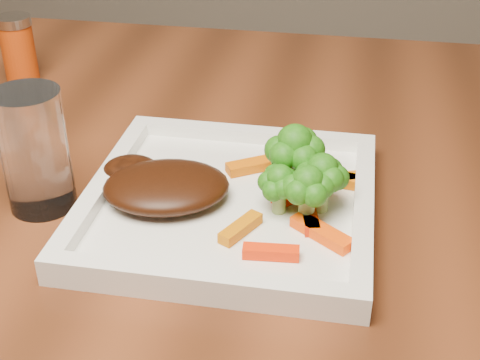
% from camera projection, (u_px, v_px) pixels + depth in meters
% --- Properties ---
extents(plate, '(0.27, 0.27, 0.01)m').
position_uv_depth(plate, '(230.00, 206.00, 0.64)').
color(plate, white).
rests_on(plate, dining_table).
extents(steak, '(0.14, 0.12, 0.03)m').
position_uv_depth(steak, '(166.00, 187.00, 0.63)').
color(steak, '#361508').
rests_on(steak, plate).
extents(broccoli_0, '(0.08, 0.08, 0.07)m').
position_uv_depth(broccoli_0, '(294.00, 157.00, 0.64)').
color(broccoli_0, '#1E7713').
rests_on(broccoli_0, plate).
extents(broccoli_1, '(0.06, 0.06, 0.06)m').
position_uv_depth(broccoli_1, '(322.00, 180.00, 0.61)').
color(broccoli_1, '#147815').
rests_on(broccoli_1, plate).
extents(broccoli_2, '(0.07, 0.07, 0.06)m').
position_uv_depth(broccoli_2, '(307.00, 193.00, 0.60)').
color(broccoli_2, '#105D0F').
rests_on(broccoli_2, plate).
extents(broccoli_3, '(0.05, 0.05, 0.06)m').
position_uv_depth(broccoli_3, '(280.00, 183.00, 0.61)').
color(broccoli_3, '#287613').
rests_on(broccoli_3, plate).
extents(carrot_0, '(0.05, 0.02, 0.01)m').
position_uv_depth(carrot_0, '(271.00, 252.00, 0.56)').
color(carrot_0, '#FF2D04').
rests_on(carrot_0, plate).
extents(carrot_1, '(0.06, 0.05, 0.01)m').
position_uv_depth(carrot_1, '(322.00, 233.00, 0.59)').
color(carrot_1, '#FF4A04').
rests_on(carrot_1, plate).
extents(carrot_2, '(0.03, 0.05, 0.01)m').
position_uv_depth(carrot_2, '(241.00, 228.00, 0.59)').
color(carrot_2, '#CB6903').
rests_on(carrot_2, plate).
extents(carrot_3, '(0.06, 0.03, 0.01)m').
position_uv_depth(carrot_3, '(338.00, 179.00, 0.66)').
color(carrot_3, '#DB6303').
rests_on(carrot_3, plate).
extents(carrot_4, '(0.06, 0.05, 0.01)m').
position_uv_depth(carrot_4, '(256.00, 165.00, 0.69)').
color(carrot_4, '#D75D03').
rests_on(carrot_4, plate).
extents(carrot_5, '(0.02, 0.05, 0.01)m').
position_uv_depth(carrot_5, '(309.00, 216.00, 0.61)').
color(carrot_5, red).
rests_on(carrot_5, plate).
extents(carrot_6, '(0.05, 0.05, 0.01)m').
position_uv_depth(carrot_6, '(298.00, 192.00, 0.64)').
color(carrot_6, '#FF2E04').
rests_on(carrot_6, plate).
extents(spice_shaker, '(0.06, 0.06, 0.09)m').
position_uv_depth(spice_shaker, '(18.00, 50.00, 0.89)').
color(spice_shaker, '#B8390A').
rests_on(spice_shaker, dining_table).
extents(drinking_glass, '(0.07, 0.07, 0.12)m').
position_uv_depth(drinking_glass, '(35.00, 151.00, 0.62)').
color(drinking_glass, white).
rests_on(drinking_glass, dining_table).
extents(carrot_7, '(0.06, 0.04, 0.01)m').
position_uv_depth(carrot_7, '(338.00, 180.00, 0.66)').
color(carrot_7, orange).
rests_on(carrot_7, plate).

